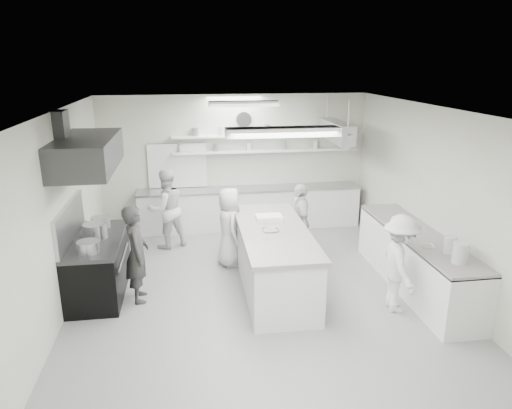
{
  "coord_description": "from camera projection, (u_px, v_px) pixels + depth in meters",
  "views": [
    {
      "loc": [
        -1.09,
        -7.03,
        3.72
      ],
      "look_at": [
        0.05,
        0.6,
        1.35
      ],
      "focal_mm": 33.17,
      "sensor_mm": 36.0,
      "label": 1
    }
  ],
  "objects": [
    {
      "name": "floor",
      "position": [
        258.0,
        293.0,
        7.9
      ],
      "size": [
        6.0,
        7.0,
        0.02
      ],
      "primitive_type": "cube",
      "color": "gray",
      "rests_on": "ground"
    },
    {
      "name": "ceiling",
      "position": [
        259.0,
        110.0,
        7.01
      ],
      "size": [
        6.0,
        7.0,
        0.02
      ],
      "primitive_type": "cube",
      "color": "silver",
      "rests_on": "wall_back"
    },
    {
      "name": "wall_back",
      "position": [
        235.0,
        161.0,
        10.76
      ],
      "size": [
        6.0,
        0.04,
        3.0
      ],
      "primitive_type": "cube",
      "color": "silver",
      "rests_on": "floor"
    },
    {
      "name": "wall_front",
      "position": [
        319.0,
        324.0,
        4.14
      ],
      "size": [
        6.0,
        0.04,
        3.0
      ],
      "primitive_type": "cube",
      "color": "silver",
      "rests_on": "floor"
    },
    {
      "name": "wall_left",
      "position": [
        59.0,
        215.0,
        7.03
      ],
      "size": [
        0.04,
        7.0,
        3.0
      ],
      "primitive_type": "cube",
      "color": "silver",
      "rests_on": "floor"
    },
    {
      "name": "wall_right",
      "position": [
        436.0,
        199.0,
        7.88
      ],
      "size": [
        0.04,
        7.0,
        3.0
      ],
      "primitive_type": "cube",
      "color": "silver",
      "rests_on": "floor"
    },
    {
      "name": "stove",
      "position": [
        99.0,
        267.0,
        7.77
      ],
      "size": [
        0.8,
        1.8,
        0.9
      ],
      "primitive_type": "cube",
      "color": "black",
      "rests_on": "floor"
    },
    {
      "name": "exhaust_hood",
      "position": [
        87.0,
        153.0,
        7.22
      ],
      "size": [
        0.85,
        2.0,
        0.5
      ],
      "primitive_type": "cube",
      "color": "#353537",
      "rests_on": "wall_left"
    },
    {
      "name": "back_counter",
      "position": [
        250.0,
        208.0,
        10.83
      ],
      "size": [
        5.0,
        0.6,
        0.92
      ],
      "primitive_type": "cube",
      "color": "white",
      "rests_on": "floor"
    },
    {
      "name": "shelf_lower",
      "position": [
        266.0,
        151.0,
        10.67
      ],
      "size": [
        4.2,
        0.26,
        0.04
      ],
      "primitive_type": "cube",
      "color": "white",
      "rests_on": "wall_back"
    },
    {
      "name": "shelf_upper",
      "position": [
        266.0,
        135.0,
        10.56
      ],
      "size": [
        4.2,
        0.26,
        0.04
      ],
      "primitive_type": "cube",
      "color": "white",
      "rests_on": "wall_back"
    },
    {
      "name": "pass_through_window",
      "position": [
        177.0,
        166.0,
        10.58
      ],
      "size": [
        1.3,
        0.04,
        1.0
      ],
      "primitive_type": "cube",
      "color": "black",
      "rests_on": "wall_back"
    },
    {
      "name": "wall_clock",
      "position": [
        244.0,
        119.0,
        10.47
      ],
      "size": [
        0.32,
        0.05,
        0.32
      ],
      "primitive_type": "cylinder",
      "rotation": [
        1.57,
        0.0,
        0.0
      ],
      "color": "white",
      "rests_on": "wall_back"
    },
    {
      "name": "right_counter",
      "position": [
        416.0,
        262.0,
        7.94
      ],
      "size": [
        0.74,
        3.3,
        0.94
      ],
      "primitive_type": "cube",
      "color": "white",
      "rests_on": "floor"
    },
    {
      "name": "pot_rack",
      "position": [
        336.0,
        131.0,
        9.77
      ],
      "size": [
        0.3,
        1.6,
        0.4
      ],
      "primitive_type": "cube",
      "color": "#A9AAAD",
      "rests_on": "ceiling"
    },
    {
      "name": "light_fixture_front",
      "position": [
        283.0,
        132.0,
        5.33
      ],
      "size": [
        1.3,
        0.25,
        0.1
      ],
      "primitive_type": "cube",
      "color": "white",
      "rests_on": "ceiling"
    },
    {
      "name": "light_fixture_rear",
      "position": [
        244.0,
        104.0,
        8.73
      ],
      "size": [
        1.3,
        0.25,
        0.1
      ],
      "primitive_type": "cube",
      "color": "white",
      "rests_on": "ceiling"
    },
    {
      "name": "prep_island",
      "position": [
        274.0,
        261.0,
        7.89
      ],
      "size": [
        1.05,
        2.76,
        1.01
      ],
      "primitive_type": "cube",
      "rotation": [
        0.0,
        0.0,
        -0.01
      ],
      "color": "white",
      "rests_on": "floor"
    },
    {
      "name": "stove_pot",
      "position": [
        95.0,
        232.0,
        7.61
      ],
      "size": [
        0.38,
        0.38,
        0.29
      ],
      "primitive_type": "cylinder",
      "color": "#A9AAAD",
      "rests_on": "stove"
    },
    {
      "name": "cook_stove",
      "position": [
        137.0,
        254.0,
        7.44
      ],
      "size": [
        0.43,
        0.61,
        1.58
      ],
      "primitive_type": "imported",
      "rotation": [
        0.0,
        0.0,
        1.67
      ],
      "color": "#323232",
      "rests_on": "floor"
    },
    {
      "name": "cook_back",
      "position": [
        166.0,
        209.0,
        9.59
      ],
      "size": [
        0.99,
        0.91,
        1.65
      ],
      "primitive_type": "imported",
      "rotation": [
        0.0,
        0.0,
        -2.69
      ],
      "color": "silver",
      "rests_on": "floor"
    },
    {
      "name": "cook_island_left",
      "position": [
        229.0,
        227.0,
        8.77
      ],
      "size": [
        0.55,
        0.78,
        1.49
      ],
      "primitive_type": "imported",
      "rotation": [
        0.0,
        0.0,
        1.69
      ],
      "color": "silver",
      "rests_on": "floor"
    },
    {
      "name": "cook_island_right",
      "position": [
        300.0,
        222.0,
        9.04
      ],
      "size": [
        0.41,
        0.9,
        1.5
      ],
      "primitive_type": "imported",
      "rotation": [
        0.0,
        0.0,
        -1.62
      ],
      "color": "silver",
      "rests_on": "floor"
    },
    {
      "name": "cook_right",
      "position": [
        400.0,
        264.0,
        7.14
      ],
      "size": [
        0.67,
        1.05,
        1.53
      ],
      "primitive_type": "imported",
      "rotation": [
        0.0,
        0.0,
        1.46
      ],
      "color": "silver",
      "rests_on": "floor"
    },
    {
      "name": "bowl_island_a",
      "position": [
        271.0,
        231.0,
        7.69
      ],
      "size": [
        0.3,
        0.3,
        0.07
      ],
      "primitive_type": "imported",
      "rotation": [
        0.0,
        0.0,
        0.07
      ],
      "color": "#A9AAAD",
      "rests_on": "prep_island"
    },
    {
      "name": "bowl_island_b",
      "position": [
        267.0,
        239.0,
        7.37
      ],
      "size": [
        0.19,
        0.19,
        0.06
      ],
      "primitive_type": "imported",
      "rotation": [
        0.0,
        0.0,
        -0.06
      ],
      "color": "white",
      "rests_on": "prep_island"
    },
    {
      "name": "bowl_right",
      "position": [
        427.0,
        247.0,
        7.26
      ],
      "size": [
        0.27,
        0.27,
        0.05
      ],
      "primitive_type": "imported",
      "rotation": [
        0.0,
        0.0,
        -0.34
      ],
      "color": "white",
      "rests_on": "right_counter"
    }
  ]
}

